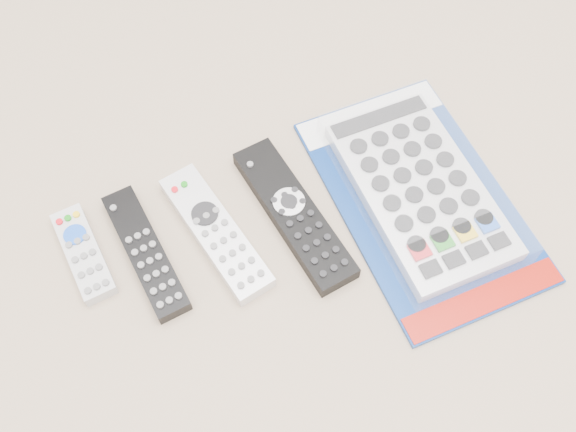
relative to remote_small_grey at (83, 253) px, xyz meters
name	(u,v)px	position (x,y,z in m)	size (l,w,h in m)	color
remote_small_grey	(83,253)	(0.00, 0.00, 0.00)	(0.05, 0.14, 0.02)	#B9B9BC
remote_slim_black	(146,253)	(0.07, -0.03, 0.00)	(0.06, 0.20, 0.02)	black
remote_silver_dvd	(216,232)	(0.17, -0.04, 0.00)	(0.09, 0.21, 0.02)	silver
remote_large_black	(294,214)	(0.27, -0.05, 0.00)	(0.09, 0.24, 0.03)	black
jumbo_remote_packaged	(421,189)	(0.44, -0.08, 0.01)	(0.22, 0.36, 0.05)	navy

